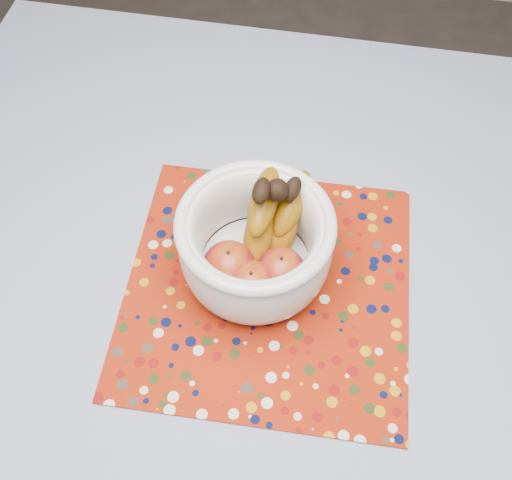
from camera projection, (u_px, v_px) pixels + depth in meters
table at (251, 329)px, 1.00m from camera, size 1.20×1.20×0.75m
tablecloth at (250, 307)px, 0.93m from camera, size 1.32×1.32×0.01m
placemat at (268, 287)px, 0.94m from camera, size 0.46×0.46×0.00m
fruit_bowl at (261, 241)px, 0.89m from camera, size 0.23×0.25×0.19m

